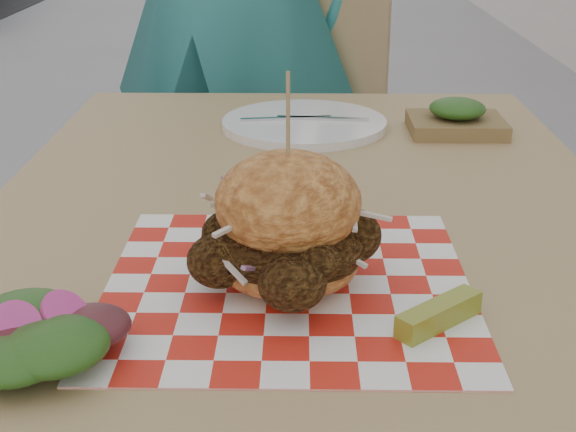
% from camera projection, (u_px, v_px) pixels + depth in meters
% --- Properties ---
extents(patio_table, '(0.80, 1.20, 0.75)m').
position_uv_depth(patio_table, '(305.00, 268.00, 1.01)').
color(patio_table, tan).
rests_on(patio_table, ground).
extents(patio_chair, '(0.52, 0.53, 0.95)m').
position_uv_depth(patio_chair, '(314.00, 138.00, 1.94)').
color(patio_chair, tan).
rests_on(patio_chair, ground).
extents(paper_liner, '(0.36, 0.36, 0.00)m').
position_uv_depth(paper_liner, '(288.00, 285.00, 0.80)').
color(paper_liner, red).
rests_on(paper_liner, patio_table).
extents(sandwich, '(0.19, 0.19, 0.21)m').
position_uv_depth(sandwich, '(288.00, 229.00, 0.77)').
color(sandwich, '#E1903F').
rests_on(sandwich, paper_liner).
extents(pickle_spear, '(0.09, 0.08, 0.02)m').
position_uv_depth(pickle_spear, '(439.00, 314.00, 0.72)').
color(pickle_spear, olive).
rests_on(pickle_spear, paper_liner).
extents(side_salad, '(0.14, 0.14, 0.05)m').
position_uv_depth(side_salad, '(44.00, 345.00, 0.67)').
color(side_salad, '#3F1419').
rests_on(side_salad, patio_table).
extents(place_setting, '(0.27, 0.27, 0.02)m').
position_uv_depth(place_setting, '(304.00, 124.00, 1.32)').
color(place_setting, white).
rests_on(place_setting, patio_table).
extents(kraft_tray, '(0.15, 0.12, 0.06)m').
position_uv_depth(kraft_tray, '(457.00, 119.00, 1.28)').
color(kraft_tray, olive).
rests_on(kraft_tray, patio_table).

